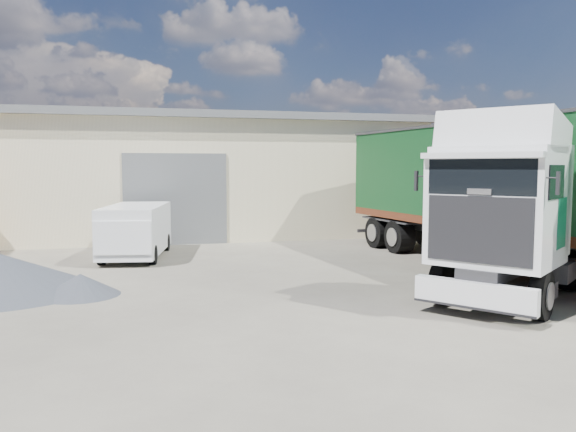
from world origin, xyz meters
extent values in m
plane|color=#282620|center=(0.00, 0.00, 0.00)|extent=(120.00, 120.00, 0.00)
cube|color=beige|center=(-6.00, 16.00, 2.50)|extent=(30.00, 12.00, 5.00)
cube|color=#505355|center=(-6.00, 16.00, 5.15)|extent=(30.60, 12.60, 0.30)
cube|color=#505355|center=(-2.00, 9.98, 1.80)|extent=(4.00, 0.08, 3.60)
cube|color=#505355|center=(-6.00, 16.00, 5.35)|extent=(30.60, 0.40, 0.15)
cube|color=maroon|center=(11.50, 6.00, 1.25)|extent=(0.35, 26.00, 2.50)
cylinder|color=black|center=(3.91, -2.11, 0.51)|extent=(2.24, 2.48, 1.01)
cylinder|color=black|center=(6.56, -0.07, 0.51)|extent=(2.27, 2.52, 1.01)
cylinder|color=black|center=(7.62, 0.75, 0.51)|extent=(2.27, 2.52, 1.01)
cube|color=#2D2D30|center=(5.73, -0.71, 0.86)|extent=(5.52, 4.53, 0.29)
cube|color=silver|center=(3.19, -2.66, 0.53)|extent=(1.68, 2.08, 0.53)
cube|color=silver|center=(4.18, -1.91, 2.17)|extent=(3.20, 3.23, 2.34)
cube|color=black|center=(3.31, -2.58, 1.82)|extent=(1.33, 1.70, 1.34)
cube|color=black|center=(3.32, -2.56, 2.87)|extent=(1.35, 1.73, 0.72)
cube|color=silver|center=(4.33, -1.79, 3.68)|extent=(2.91, 3.01, 1.17)
cube|color=#0B5239|center=(3.75, -0.72, 1.91)|extent=(0.57, 0.45, 1.05)
cube|color=#0B5239|center=(5.21, -2.62, 1.91)|extent=(0.57, 0.45, 1.05)
cylinder|color=#2D2D30|center=(6.71, 0.05, 1.06)|extent=(1.47, 1.47, 0.11)
cylinder|color=black|center=(6.65, 6.76, 0.58)|extent=(2.92, 1.50, 1.16)
cube|color=#2D2D30|center=(7.19, 2.35, 0.99)|extent=(2.48, 13.17, 0.38)
cube|color=#582614|center=(7.19, 2.35, 1.35)|extent=(4.33, 13.40, 0.26)
cube|color=black|center=(7.19, 2.35, 2.91)|extent=(4.33, 13.40, 2.85)
cube|color=#2D2D30|center=(7.19, 2.35, 4.35)|extent=(4.41, 13.47, 0.09)
cylinder|color=black|center=(-3.73, 5.74, 0.31)|extent=(1.86, 0.91, 0.61)
cylinder|color=black|center=(-3.22, 8.67, 0.31)|extent=(1.86, 0.91, 0.61)
cube|color=silver|center=(-3.47, 7.20, 0.98)|extent=(2.47, 4.52, 1.58)
cube|color=silver|center=(-3.77, 5.46, 0.93)|extent=(1.84, 1.12, 1.02)
cube|color=black|center=(-3.74, 5.64, 1.44)|extent=(1.62, 0.35, 0.56)
cone|color=black|center=(-4.68, 1.62, 0.26)|extent=(2.22, 2.22, 0.52)
camera|label=1|loc=(-3.07, -12.41, 3.07)|focal=35.00mm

